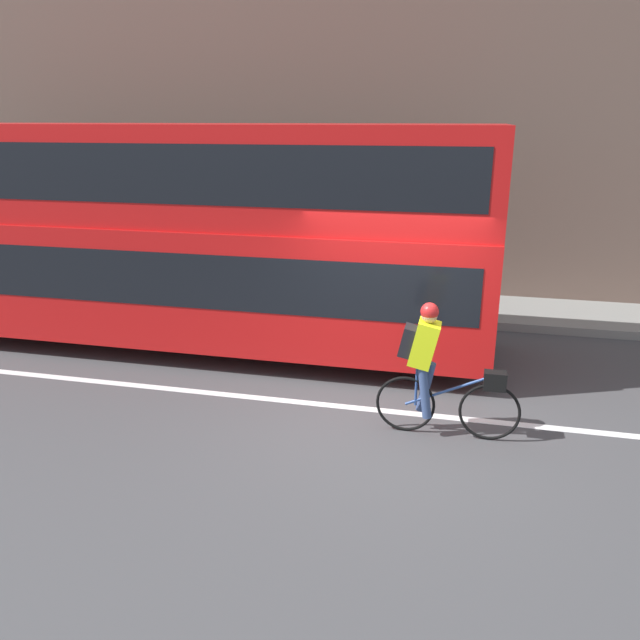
# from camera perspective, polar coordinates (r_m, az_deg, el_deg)

# --- Properties ---
(ground_plane) EXTENTS (80.00, 80.00, 0.00)m
(ground_plane) POSITION_cam_1_polar(r_m,az_deg,el_deg) (8.18, 5.51, -8.97)
(ground_plane) COLOR #424244
(road_center_line) EXTENTS (50.00, 0.14, 0.01)m
(road_center_line) POSITION_cam_1_polar(r_m,az_deg,el_deg) (8.39, 5.73, -8.24)
(road_center_line) COLOR silver
(road_center_line) RESTS_ON ground_plane
(sidewalk_curb) EXTENTS (60.00, 1.91, 0.15)m
(sidewalk_curb) POSITION_cam_1_polar(r_m,az_deg,el_deg) (12.73, 8.58, 1.25)
(sidewalk_curb) COLOR gray
(sidewalk_curb) RESTS_ON ground_plane
(building_facade) EXTENTS (60.00, 0.30, 6.85)m
(building_facade) POSITION_cam_1_polar(r_m,az_deg,el_deg) (13.31, 9.70, 16.58)
(building_facade) COLOR brown
(building_facade) RESTS_ON ground_plane
(bus) EXTENTS (11.55, 2.44, 3.62)m
(bus) POSITION_cam_1_polar(r_m,az_deg,el_deg) (10.86, -16.21, 8.35)
(bus) COLOR black
(bus) RESTS_ON ground_plane
(cyclist_on_bike) EXTENTS (1.72, 0.32, 1.67)m
(cyclist_on_bike) POSITION_cam_1_polar(r_m,az_deg,el_deg) (7.54, 10.42, -4.14)
(cyclist_on_bike) COLOR black
(cyclist_on_bike) RESTS_ON ground_plane
(street_sign_post) EXTENTS (0.36, 0.09, 2.26)m
(street_sign_post) POSITION_cam_1_polar(r_m,az_deg,el_deg) (12.41, 4.50, 7.38)
(street_sign_post) COLOR #59595B
(street_sign_post) RESTS_ON sidewalk_curb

